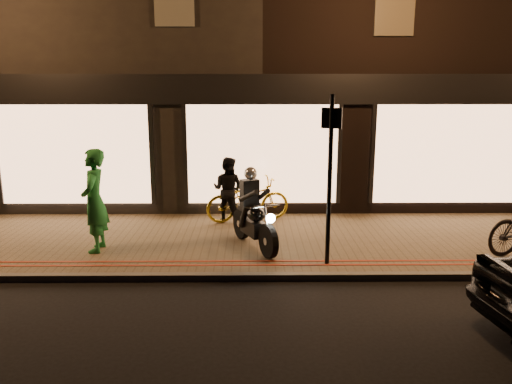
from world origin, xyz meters
TOP-DOWN VIEW (x-y plane):
  - ground at (0.00, 0.00)m, footprint 90.00×90.00m
  - sidewalk at (0.00, 2.00)m, footprint 50.00×4.00m
  - kerb_stone at (0.00, 0.05)m, footprint 50.00×0.14m
  - red_kerb_lines at (0.00, 0.55)m, footprint 50.00×0.26m
  - building_row at (-0.00, 8.99)m, footprint 48.00×10.11m
  - motorcycle at (-0.23, 1.48)m, footprint 0.93×1.82m
  - sign_post at (1.09, 0.53)m, footprint 0.34×0.15m
  - bicycle_gold at (-0.35, 3.36)m, footprint 2.08×1.18m
  - person_green at (-3.26, 1.29)m, footprint 0.52×0.75m
  - person_dark at (-0.81, 3.35)m, footprint 0.90×0.80m

SIDE VIEW (x-z plane):
  - ground at x=0.00m, z-range 0.00..0.00m
  - sidewalk at x=0.00m, z-range 0.00..0.12m
  - kerb_stone at x=0.00m, z-range 0.00..0.12m
  - red_kerb_lines at x=0.00m, z-range 0.12..0.13m
  - bicycle_gold at x=-0.35m, z-range 0.12..1.15m
  - motorcycle at x=-0.23m, z-range -0.06..1.53m
  - person_dark at x=-0.81m, z-range 0.12..1.64m
  - person_green at x=-3.26m, z-range 0.12..2.10m
  - sign_post at x=1.09m, z-range 0.30..3.30m
  - building_row at x=0.00m, z-range 0.00..8.50m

